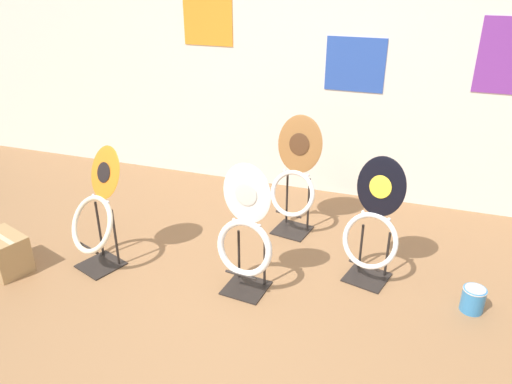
% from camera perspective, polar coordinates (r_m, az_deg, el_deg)
% --- Properties ---
extents(ground_plane, '(14.00, 14.00, 0.00)m').
position_cam_1_polar(ground_plane, '(3.02, -4.06, -18.26)').
color(ground_plane, '#8E6642').
extents(wall_back, '(8.00, 0.07, 2.60)m').
position_cam_1_polar(wall_back, '(4.55, 7.45, 15.43)').
color(wall_back, silver).
rests_on(wall_back, ground_plane).
extents(toilet_seat_display_jazz_black, '(0.42, 0.34, 0.89)m').
position_cam_1_polar(toilet_seat_display_jazz_black, '(3.49, 13.27, -3.82)').
color(toilet_seat_display_jazz_black, black).
rests_on(toilet_seat_display_jazz_black, ground_plane).
extents(toilet_seat_display_woodgrain, '(0.42, 0.34, 0.97)m').
position_cam_1_polar(toilet_seat_display_woodgrain, '(3.99, 4.50, 1.54)').
color(toilet_seat_display_woodgrain, black).
rests_on(toilet_seat_display_woodgrain, ground_plane).
extents(toilet_seat_display_orange_sun, '(0.48, 0.47, 0.89)m').
position_cam_1_polar(toilet_seat_display_orange_sun, '(3.71, -17.78, -2.49)').
color(toilet_seat_display_orange_sun, black).
rests_on(toilet_seat_display_orange_sun, ground_plane).
extents(toilet_seat_display_white_plain, '(0.41, 0.31, 0.92)m').
position_cam_1_polar(toilet_seat_display_white_plain, '(3.27, -1.25, -5.25)').
color(toilet_seat_display_white_plain, black).
rests_on(toilet_seat_display_white_plain, ground_plane).
extents(paint_can, '(0.15, 0.15, 0.17)m').
position_cam_1_polar(paint_can, '(3.55, 23.57, -11.12)').
color(paint_can, teal).
rests_on(paint_can, ground_plane).
extents(storage_box, '(0.40, 0.34, 0.28)m').
position_cam_1_polar(storage_box, '(4.05, -26.82, -6.26)').
color(storage_box, '#A37F51').
rests_on(storage_box, ground_plane).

